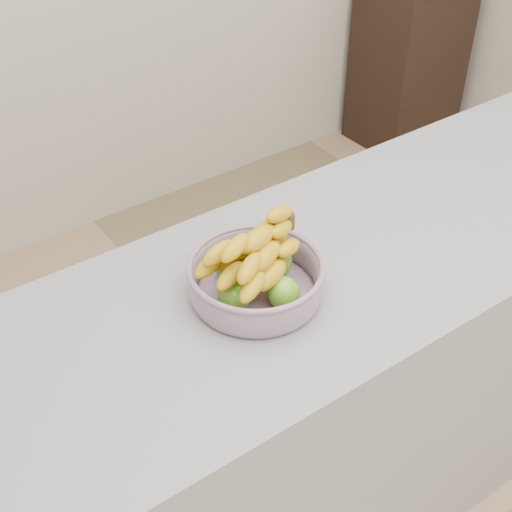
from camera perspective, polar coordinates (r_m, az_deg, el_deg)
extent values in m
cube|color=gray|center=(1.88, 6.87, -10.10)|extent=(2.00, 0.60, 0.90)
cube|color=black|center=(3.71, 12.10, 15.12)|extent=(0.48, 0.39, 0.84)
cylinder|color=#A8B3CA|center=(1.43, 0.00, -2.95)|extent=(0.23, 0.23, 0.01)
torus|color=#A8B3CA|center=(1.39, 0.00, -0.83)|extent=(0.27, 0.27, 0.01)
sphere|color=#5CA51C|center=(1.38, 2.22, -2.94)|extent=(0.06, 0.06, 0.06)
sphere|color=#5CA51C|center=(1.45, 1.66, -0.43)|extent=(0.06, 0.06, 0.06)
sphere|color=#5CA51C|center=(1.44, -2.12, -0.72)|extent=(0.06, 0.06, 0.06)
sphere|color=#5CA51C|center=(1.37, -1.76, -3.25)|extent=(0.06, 0.06, 0.06)
ellipsoid|color=yellow|center=(1.36, 1.20, -1.53)|extent=(0.17, 0.10, 0.04)
ellipsoid|color=yellow|center=(1.38, -0.23, -0.81)|extent=(0.18, 0.09, 0.04)
ellipsoid|color=yellow|center=(1.40, -1.62, -0.11)|extent=(0.18, 0.07, 0.04)
ellipsoid|color=yellow|center=(1.35, 0.78, -0.01)|extent=(0.17, 0.11, 0.04)
ellipsoid|color=yellow|center=(1.38, -0.77, 0.75)|extent=(0.17, 0.06, 0.04)
ellipsoid|color=yellow|center=(1.35, 0.14, 1.39)|extent=(0.18, 0.09, 0.04)
cylinder|color=#3F3014|center=(1.42, 2.59, 2.81)|extent=(0.03, 0.03, 0.03)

